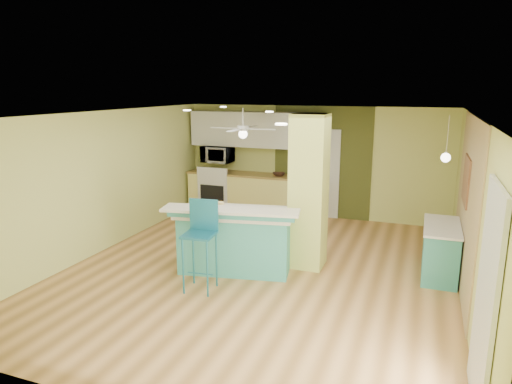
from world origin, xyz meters
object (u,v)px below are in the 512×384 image
Objects in this scene: bar_stool at (201,230)px; fruit_bowl at (279,174)px; peninsula at (236,239)px; canister at (220,207)px; side_counter at (440,250)px.

fruit_bowl is at bearing 86.87° from bar_stool.
fruit_bowl is (-0.32, 3.24, 0.46)m from peninsula.
bar_stool is at bearing -86.51° from canister.
canister is at bearing -163.64° from peninsula.
fruit_bowl is 1.78× the size of canister.
bar_stool is 4.08m from fruit_bowl.
peninsula is at bearing 27.33° from canister.
side_counter is (3.27, 1.73, -0.47)m from bar_stool.
canister reaches higher than peninsula.
fruit_bowl is (-3.41, 2.35, 0.57)m from side_counter.
bar_stool reaches higher than side_counter.
canister is (0.09, -3.36, 0.07)m from fruit_bowl.
canister is (-0.04, 0.72, 0.16)m from bar_stool.
side_counter is at bearing 16.88° from canister.
peninsula is 1.61× the size of bar_stool.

